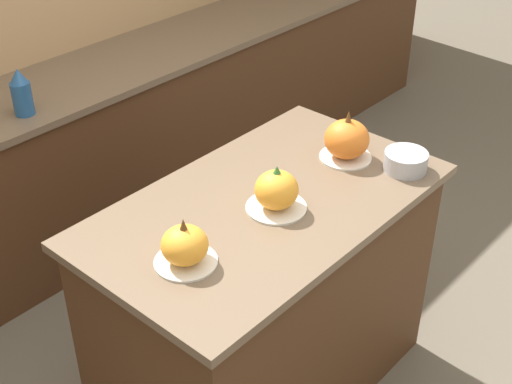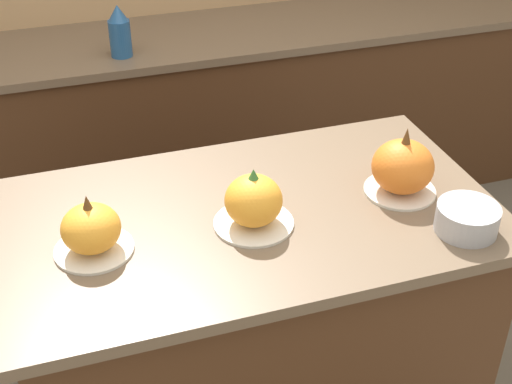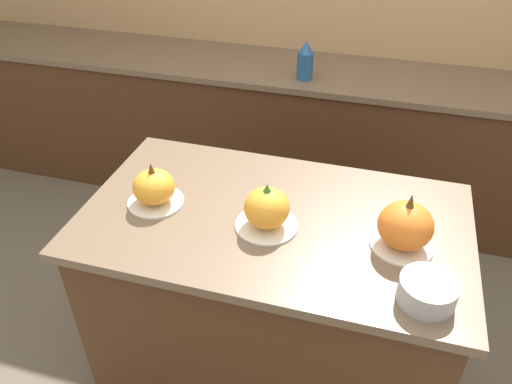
% 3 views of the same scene
% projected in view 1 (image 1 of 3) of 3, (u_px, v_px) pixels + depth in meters
% --- Properties ---
extents(ground_plane, '(12.00, 12.00, 0.00)m').
position_uv_depth(ground_plane, '(264.00, 384.00, 3.03)').
color(ground_plane, '#665B4C').
extents(kitchen_island, '(1.34, 0.78, 0.94)m').
position_uv_depth(kitchen_island, '(265.00, 301.00, 2.77)').
color(kitchen_island, '#4C2D19').
rests_on(kitchen_island, ground_plane).
extents(back_counter, '(6.00, 0.60, 0.91)m').
position_uv_depth(back_counter, '(51.00, 176.00, 3.57)').
color(back_counter, '#4C2D19').
rests_on(back_counter, ground_plane).
extents(pumpkin_cake_left, '(0.20, 0.20, 0.17)m').
position_uv_depth(pumpkin_cake_left, '(185.00, 247.00, 2.19)').
color(pumpkin_cake_left, silver).
rests_on(pumpkin_cake_left, kitchen_island).
extents(pumpkin_cake_center, '(0.21, 0.21, 0.17)m').
position_uv_depth(pumpkin_cake_center, '(276.00, 192.00, 2.44)').
color(pumpkin_cake_center, silver).
rests_on(pumpkin_cake_center, kitchen_island).
extents(pumpkin_cake_right, '(0.20, 0.20, 0.20)m').
position_uv_depth(pumpkin_cake_right, '(347.00, 140.00, 2.72)').
color(pumpkin_cake_right, silver).
rests_on(pumpkin_cake_right, kitchen_island).
extents(bottle_tall, '(0.09, 0.09, 0.21)m').
position_uv_depth(bottle_tall, '(21.00, 93.00, 3.09)').
color(bottle_tall, '#235184').
rests_on(bottle_tall, back_counter).
extents(mixing_bowl, '(0.16, 0.16, 0.07)m').
position_uv_depth(mixing_bowl, '(406.00, 161.00, 2.67)').
color(mixing_bowl, '#ADADB2').
rests_on(mixing_bowl, kitchen_island).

